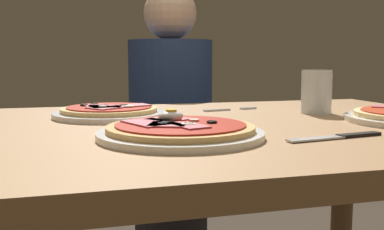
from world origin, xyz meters
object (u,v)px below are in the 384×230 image
Objects in this scene: pizza_across_left at (109,112)px; pizza_foreground at (180,131)px; water_glass_near at (316,94)px; knife at (342,136)px; fork at (226,110)px; dining_table at (211,177)px; diner_person at (171,149)px.

pizza_foreground is at bearing -74.02° from pizza_across_left.
knife is at bearing -113.64° from water_glass_near.
fork is at bearing 148.65° from water_glass_near.
fork is 0.45m from knife.
water_glass_near is at bearing -7.38° from pizza_across_left.
water_glass_near reaches higher than dining_table.
water_glass_near is 0.77m from diner_person.
diner_person is (0.20, 0.95, -0.23)m from pizza_foreground.
water_glass_near reaches higher than pizza_across_left.
fork reaches higher than dining_table.
dining_table is 1.09× the size of diner_person.
knife is (0.17, -0.22, 0.12)m from dining_table.
knife is 1.05m from diner_person.
pizza_across_left reaches higher than knife.
fork is (0.31, 0.05, -0.01)m from pizza_across_left.
pizza_across_left is 2.41× the size of water_glass_near.
dining_table is 4.89× the size of pizza_across_left.
diner_person reaches higher than water_glass_near.
pizza_across_left is 0.73m from diner_person.
dining_table is 8.15× the size of fork.
knife is (0.05, -0.45, 0.00)m from fork.
knife reaches higher than fork.
dining_table is at bearing -41.61° from pizza_across_left.
fork is at bearing 9.78° from pizza_across_left.
knife is at bearing -53.24° from dining_table.
water_glass_near reaches higher than knife.
fork is 0.13× the size of diner_person.
pizza_across_left is at bearing 172.62° from water_glass_near.
dining_table is 6.56× the size of knife.
pizza_foreground is at bearing -120.46° from fork.
diner_person is at bearing 92.02° from fork.
diner_person reaches higher than pizza_across_left.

